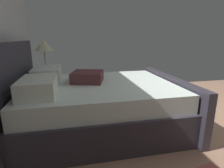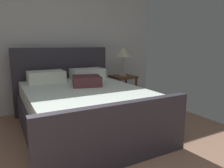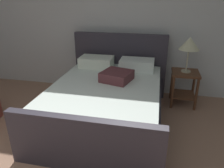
{
  "view_description": "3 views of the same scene",
  "coord_description": "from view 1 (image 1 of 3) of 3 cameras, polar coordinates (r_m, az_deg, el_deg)",
  "views": [
    {
      "loc": [
        -1.86,
        2.39,
        1.22
      ],
      "look_at": [
        0.49,
        1.88,
        0.59
      ],
      "focal_mm": 29.02,
      "sensor_mm": 36.0,
      "label": 1
    },
    {
      "loc": [
        -0.54,
        -0.65,
        1.22
      ],
      "look_at": [
        0.9,
        2.02,
        0.64
      ],
      "focal_mm": 33.64,
      "sensor_mm": 36.0,
      "label": 2
    },
    {
      "loc": [
        1.14,
        -0.71,
        1.8
      ],
      "look_at": [
        0.59,
        1.84,
        0.71
      ],
      "focal_mm": 34.65,
      "sensor_mm": 36.0,
      "label": 3
    }
  ],
  "objects": [
    {
      "name": "bed",
      "position": [
        2.5,
        -5.23,
        -5.9
      ],
      "size": [
        1.7,
        2.18,
        1.16
      ],
      "color": "#35313B",
      "rests_on": "ground"
    },
    {
      "name": "table_lamp_right",
      "position": [
        3.52,
        -20.7,
        11.22
      ],
      "size": [
        0.33,
        0.33,
        0.58
      ],
      "color": "#B7B293",
      "rests_on": "nightstand_right"
    },
    {
      "name": "nightstand_right",
      "position": [
        3.61,
        -19.76,
        0.74
      ],
      "size": [
        0.44,
        0.44,
        0.6
      ],
      "color": "brown",
      "rests_on": "ground"
    }
  ]
}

